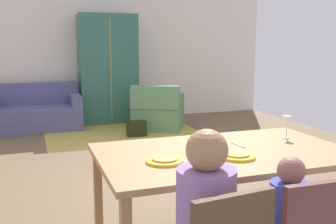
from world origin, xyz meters
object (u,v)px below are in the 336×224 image
(plate_near_child, at_px, (237,156))
(armoire, at_px, (108,69))
(dining_table, at_px, (225,159))
(handbag, at_px, (137,129))
(wine_glass, at_px, (287,122))
(couch, at_px, (34,113))
(plate_near_man, at_px, (165,161))
(armchair, at_px, (158,112))

(plate_near_child, xyz_separation_m, armoire, (0.14, 5.37, 0.28))
(dining_table, xyz_separation_m, handbag, (0.33, 3.79, -0.57))
(wine_glass, bearing_deg, couch, 111.97)
(armoire, bearing_deg, wine_glass, -84.13)
(armoire, bearing_deg, plate_near_man, -96.78)
(plate_near_man, relative_size, plate_near_child, 1.00)
(couch, bearing_deg, armoire, 9.87)
(couch, distance_m, armchair, 2.24)
(couch, bearing_deg, plate_near_child, -76.05)
(armchair, xyz_separation_m, armoire, (-0.72, 0.95, 0.73))
(couch, distance_m, armoire, 1.61)
(couch, height_order, armchair, same)
(wine_glass, bearing_deg, handbag, 95.10)
(wine_glass, xyz_separation_m, armchair, (0.20, 4.06, -0.57))
(armchair, bearing_deg, plate_near_man, -107.19)
(wine_glass, distance_m, handbag, 3.70)
(armoire, distance_m, handbag, 1.69)
(wine_glass, relative_size, couch, 0.11)
(couch, bearing_deg, wine_glass, -68.03)
(dining_table, height_order, plate_near_child, plate_near_child)
(plate_near_child, bearing_deg, couch, 103.95)
(dining_table, relative_size, armoire, 0.86)
(couch, bearing_deg, handbag, -35.86)
(wine_glass, xyz_separation_m, armoire, (-0.52, 5.01, 0.16))
(plate_near_man, xyz_separation_m, handbag, (0.82, 3.91, -0.64))
(dining_table, distance_m, plate_near_man, 0.52)
(plate_near_child, distance_m, armoire, 5.38)
(plate_near_man, relative_size, armchair, 0.22)
(armchair, distance_m, armoire, 1.40)
(plate_near_child, relative_size, couch, 0.15)
(dining_table, xyz_separation_m, plate_near_child, (0.00, -0.18, 0.07))
(plate_near_man, distance_m, couch, 5.15)
(plate_near_man, relative_size, couch, 0.15)
(couch, height_order, handbag, couch)
(wine_glass, distance_m, armchair, 4.11)
(plate_near_child, height_order, armchair, armchair)
(handbag, bearing_deg, dining_table, -94.95)
(dining_table, height_order, wine_glass, wine_glass)
(plate_near_child, xyz_separation_m, wine_glass, (0.65, 0.36, 0.12))
(couch, bearing_deg, plate_near_man, -81.28)
(plate_near_child, xyz_separation_m, armchair, (0.85, 4.42, -0.45))
(plate_near_child, relative_size, armoire, 0.12)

